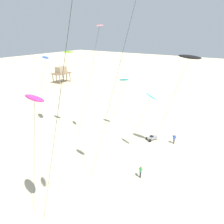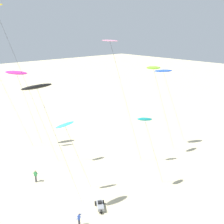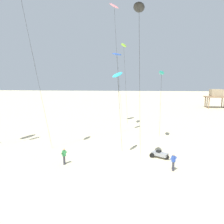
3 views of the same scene
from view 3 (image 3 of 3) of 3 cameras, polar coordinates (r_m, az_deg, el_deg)
name	(u,v)px [view 3 (image 3 of 3)]	position (r m, az deg, el deg)	size (l,w,h in m)	color
ground_plane	(133,156)	(25.21, 5.43, -11.23)	(260.00, 260.00, 0.00)	beige
kite_black	(139,8)	(19.30, 6.93, 24.77)	(1.23, 5.64, 14.34)	black
kite_lime	(124,46)	(37.37, 3.02, 16.47)	(1.28, 6.66, 14.10)	#8CD833
kite_blue	(117,55)	(41.26, 1.30, 14.42)	(2.22, 7.57, 13.01)	blue
kite_teal	(162,73)	(29.87, 12.53, 9.61)	(1.07, 4.57, 9.60)	teal
kite_pink	(114,11)	(31.25, 0.63, 24.41)	(1.41, 6.64, 17.75)	pink
kite_cyan	(118,76)	(22.43, 1.47, 9.14)	(1.25, 4.12, 9.31)	#33BFE0
kite_flyer_nearest	(173,162)	(21.90, 15.39, -12.13)	(0.73, 0.73, 1.67)	#33333D
kite_flyer_middle	(64,156)	(23.10, -12.13, -10.91)	(0.72, 0.72, 1.67)	#33333D
stilt_house	(216,94)	(71.40, 25.05, 4.09)	(6.03, 4.11, 5.42)	#846647
beach_buggy	(159,154)	(25.07, 12.00, -10.45)	(2.04, 1.71, 0.82)	gray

